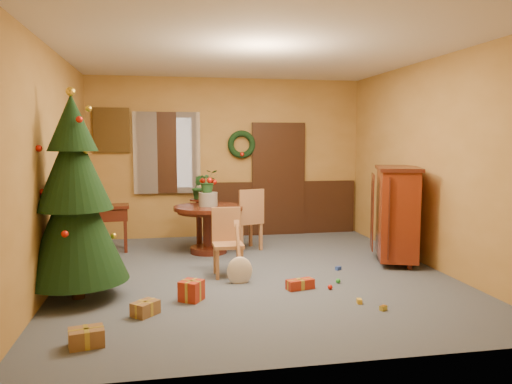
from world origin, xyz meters
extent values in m
plane|color=#363E4F|center=(0.00, 0.00, 0.00)|extent=(5.50, 5.50, 0.00)
plane|color=silver|center=(0.00, 0.00, 2.90)|extent=(5.50, 5.50, 0.00)
plane|color=olive|center=(0.00, 2.75, 1.45)|extent=(5.00, 0.00, 5.00)
plane|color=olive|center=(0.00, -2.75, 1.45)|extent=(5.00, 0.00, 5.00)
plane|color=olive|center=(-2.50, 0.00, 1.45)|extent=(0.00, 5.50, 5.50)
plane|color=olive|center=(2.50, 0.00, 1.45)|extent=(0.00, 5.50, 5.50)
cube|color=black|center=(1.05, 2.71, 0.50)|extent=(2.80, 0.06, 1.00)
cube|color=black|center=(0.95, 2.70, 1.05)|extent=(1.00, 0.08, 2.10)
cube|color=white|center=(0.95, 2.73, 1.00)|extent=(0.80, 0.03, 1.90)
cube|color=black|center=(-1.10, 2.70, 1.55)|extent=(1.05, 0.08, 1.45)
cube|color=white|center=(-1.10, 2.73, 1.55)|extent=(0.88, 0.03, 1.25)
cube|color=white|center=(-1.48, 2.65, 1.55)|extent=(0.42, 0.02, 1.45)
cube|color=white|center=(-0.72, 2.65, 1.55)|extent=(0.42, 0.02, 1.45)
torus|color=black|center=(0.25, 2.67, 1.70)|extent=(0.51, 0.11, 0.51)
cube|color=#4C3819|center=(-2.05, 2.71, 1.95)|extent=(0.62, 0.05, 0.78)
cube|color=gray|center=(-2.05, 2.74, 1.95)|extent=(0.48, 0.02, 0.62)
cylinder|color=black|center=(-0.49, 1.38, 0.72)|extent=(1.08, 1.08, 0.06)
cylinder|color=black|center=(-0.49, 1.38, 0.66)|extent=(0.97, 0.97, 0.04)
cylinder|color=black|center=(-0.49, 1.38, 0.37)|extent=(0.17, 0.17, 0.60)
cylinder|color=black|center=(-0.49, 1.38, 0.05)|extent=(0.58, 0.58, 0.10)
cylinder|color=slate|center=(-0.49, 1.38, 0.85)|extent=(0.29, 0.29, 0.22)
imported|color=#1E4C23|center=(-0.49, 1.38, 1.14)|extent=(0.32, 0.28, 0.36)
cube|color=#91623A|center=(-0.36, -0.03, 0.41)|extent=(0.39, 0.39, 0.05)
cube|color=#91623A|center=(-0.36, 0.15, 0.66)|extent=(0.38, 0.04, 0.46)
cube|color=#91623A|center=(-0.21, 0.13, 0.20)|extent=(0.04, 0.04, 0.39)
cube|color=#91623A|center=(-0.52, 0.13, 0.20)|extent=(0.04, 0.04, 0.39)
cube|color=#91623A|center=(-0.21, -0.18, 0.20)|extent=(0.04, 0.04, 0.39)
cube|color=#91623A|center=(-0.52, -0.18, 0.20)|extent=(0.04, 0.04, 0.39)
cube|color=#91623A|center=(0.14, 1.52, 0.46)|extent=(0.54, 0.54, 0.05)
cube|color=#91623A|center=(0.20, 1.34, 0.74)|extent=(0.43, 0.17, 0.52)
cube|color=#91623A|center=(0.02, 1.30, 0.22)|extent=(0.06, 0.06, 0.44)
cube|color=#91623A|center=(0.36, 1.41, 0.22)|extent=(0.06, 0.06, 0.44)
cube|color=#91623A|center=(-0.08, 1.64, 0.22)|extent=(0.06, 0.06, 0.44)
cube|color=#91623A|center=(0.25, 1.74, 0.22)|extent=(0.06, 0.06, 0.44)
cylinder|color=black|center=(-0.59, 1.99, 0.38)|extent=(0.10, 0.10, 0.77)
cylinder|color=black|center=(-0.59, 1.99, 0.77)|extent=(0.31, 0.31, 0.03)
imported|color=#19471E|center=(-0.59, 1.99, 0.99)|extent=(0.27, 0.24, 0.41)
cylinder|color=#382111|center=(-2.15, -0.62, 0.12)|extent=(0.15, 0.15, 0.25)
cone|color=black|center=(-2.15, -0.62, 0.88)|extent=(1.14, 1.14, 1.35)
cone|color=black|center=(-2.15, -0.62, 1.51)|extent=(0.83, 0.83, 0.99)
cone|color=black|center=(-2.15, -0.62, 1.97)|extent=(0.54, 0.54, 0.62)
sphere|color=gold|center=(-2.15, -0.62, 2.30)|extent=(0.10, 0.10, 0.10)
cube|color=black|center=(-2.15, 1.74, 0.73)|extent=(0.88, 0.49, 0.05)
cube|color=black|center=(-2.15, 1.74, 0.60)|extent=(0.83, 0.45, 0.18)
cube|color=black|center=(-2.51, 1.74, 0.35)|extent=(0.08, 0.30, 0.70)
cube|color=black|center=(-1.79, 1.74, 0.35)|extent=(0.08, 0.30, 0.70)
cube|color=#60240B|center=(2.15, 0.28, 0.72)|extent=(0.84, 1.14, 1.27)
cube|color=black|center=(2.15, 0.28, 1.37)|extent=(0.91, 1.22, 0.05)
cylinder|color=black|center=(2.15, -0.16, 0.05)|extent=(0.07, 0.07, 0.09)
cylinder|color=black|center=(2.15, 0.71, 0.05)|extent=(0.07, 0.07, 0.09)
cube|color=brown|center=(-1.86, -2.02, 0.08)|extent=(0.33, 0.27, 0.16)
cube|color=gold|center=(-1.86, -2.02, 0.08)|extent=(0.30, 0.09, 0.16)
cube|color=gold|center=(-1.86, -2.02, 0.08)|extent=(0.09, 0.22, 0.16)
cube|color=#AA2D16|center=(-0.89, -0.95, 0.11)|extent=(0.31, 0.31, 0.22)
cube|color=gold|center=(-0.89, -0.95, 0.11)|extent=(0.21, 0.15, 0.23)
cube|color=gold|center=(-0.89, -0.95, 0.11)|extent=(0.15, 0.21, 0.23)
cube|color=brown|center=(-1.39, -1.33, 0.07)|extent=(0.31, 0.32, 0.14)
cube|color=gold|center=(-1.39, -1.33, 0.07)|extent=(0.20, 0.22, 0.14)
cube|color=gold|center=(-1.39, -1.33, 0.07)|extent=(0.16, 0.15, 0.14)
cube|color=#AA2D16|center=(0.41, -0.76, 0.06)|extent=(0.36, 0.21, 0.12)
cube|color=gold|center=(0.41, -0.76, 0.06)|extent=(0.33, 0.10, 0.12)
cube|color=gold|center=(0.41, -0.76, 0.06)|extent=(0.08, 0.15, 0.12)
cube|color=#23419B|center=(1.16, -0.01, 0.03)|extent=(0.09, 0.08, 0.05)
sphere|color=green|center=(0.94, -0.62, 0.03)|extent=(0.06, 0.06, 0.06)
cube|color=gold|center=(0.91, -1.39, 0.03)|extent=(0.06, 0.09, 0.05)
sphere|color=red|center=(0.76, -0.85, 0.03)|extent=(0.06, 0.06, 0.06)
cube|color=gold|center=(1.07, -1.65, 0.03)|extent=(0.09, 0.08, 0.05)
camera|label=1|loc=(-1.19, -6.39, 1.78)|focal=35.00mm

